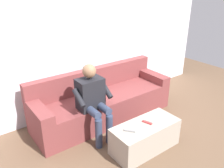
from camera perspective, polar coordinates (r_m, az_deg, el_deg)
The scene contains 7 objects.
ground_plane at distance 3.60m, azimuth 4.30°, elevation -12.84°, with size 8.00×8.00×0.00m, color brown.
back_wall at distance 4.00m, azimuth -6.80°, elevation 10.46°, with size 5.56×0.06×2.46m, color silver.
couch at distance 3.92m, azimuth -2.30°, elevation -4.48°, with size 2.39×0.74×0.82m.
coffee_table at distance 3.30m, azimuth 8.11°, elevation -12.66°, with size 0.96×0.42×0.40m.
person_solo_seated at distance 3.31m, azimuth -4.75°, elevation -3.42°, with size 0.52×0.52×1.12m.
remote_gray at distance 3.03m, azimuth 4.37°, elevation -11.27°, with size 0.15×0.04×0.02m, color gray.
remote_red at distance 3.21m, azimuth 8.63°, elevation -9.30°, with size 0.14×0.04×0.02m, color #B73333.
Camera 1 is at (1.92, 2.76, 2.14)m, focal length 37.26 mm.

